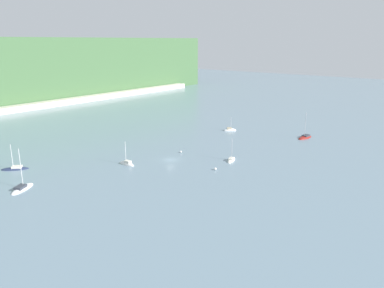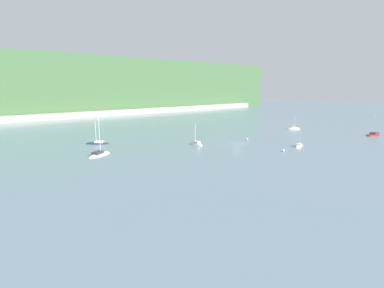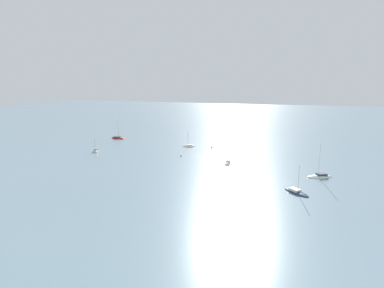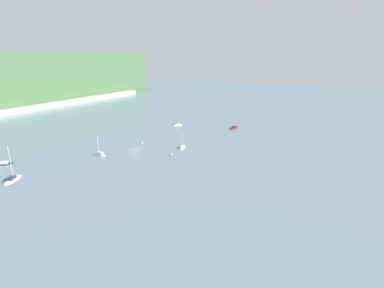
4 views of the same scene
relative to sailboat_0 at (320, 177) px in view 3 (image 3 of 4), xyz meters
name	(u,v)px [view 3 (image 3 of 4)]	position (x,y,z in m)	size (l,w,h in m)	color
ground_plane	(202,157)	(39.36, -12.46, -0.12)	(600.00, 600.00, 0.00)	slate
sailboat_0	(320,177)	(0.00, 0.00, 0.00)	(8.00, 5.74, 10.78)	silver
sailboat_1	(118,138)	(89.59, -33.71, -0.03)	(8.23, 3.74, 10.27)	maroon
sailboat_2	(189,147)	(50.13, -27.16, -0.04)	(6.03, 3.30, 7.43)	white
sailboat_3	(228,163)	(28.22, -5.64, -0.01)	(1.96, 5.49, 7.71)	white
sailboat_4	(96,151)	(81.86, -6.14, 0.00)	(4.62, 4.33, 6.45)	white
sailboat_5	(296,193)	(6.16, 15.57, -0.02)	(7.15, 6.82, 7.79)	#232D4C
mooring_buoy_0	(181,155)	(46.92, -10.19, 0.21)	(0.65, 0.65, 0.65)	white
mooring_buoy_1	(212,147)	(40.22, -28.28, 0.24)	(0.71, 0.71, 0.71)	white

